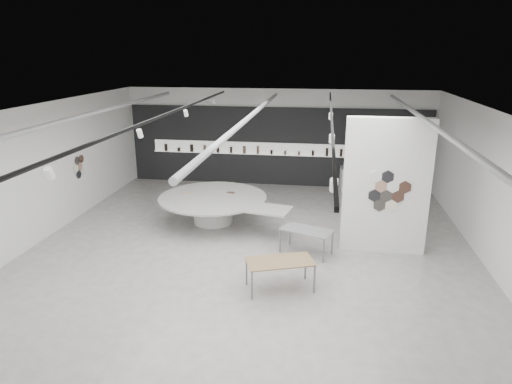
# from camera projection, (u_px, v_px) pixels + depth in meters

# --- Properties ---
(room) EXTENTS (12.02, 14.02, 3.82)m
(room) POSITION_uv_depth(u_px,v_px,m) (243.00, 181.00, 11.36)
(room) COLOR #A6A29C
(room) RESTS_ON ground
(back_wall_display) EXTENTS (11.80, 0.27, 3.10)m
(back_wall_display) POSITION_uv_depth(u_px,v_px,m) (274.00, 147.00, 18.07)
(back_wall_display) COLOR black
(back_wall_display) RESTS_ON ground
(partition_column) EXTENTS (2.20, 0.38, 3.60)m
(partition_column) POSITION_uv_depth(u_px,v_px,m) (386.00, 187.00, 11.88)
(partition_column) COLOR white
(partition_column) RESTS_ON ground
(display_island) EXTENTS (4.56, 3.99, 0.86)m
(display_island) POSITION_uv_depth(u_px,v_px,m) (215.00, 206.00, 14.22)
(display_island) COLOR white
(display_island) RESTS_ON ground
(sample_table_wood) EXTENTS (1.65, 1.20, 0.70)m
(sample_table_wood) POSITION_uv_depth(u_px,v_px,m) (280.00, 263.00, 10.20)
(sample_table_wood) COLOR olive
(sample_table_wood) RESTS_ON ground
(sample_table_stone) EXTENTS (1.47, 1.11, 0.68)m
(sample_table_stone) POSITION_uv_depth(u_px,v_px,m) (306.00, 232.00, 12.02)
(sample_table_stone) COLOR gray
(sample_table_stone) RESTS_ON ground
(kitchen_counter) EXTENTS (1.70, 0.83, 1.29)m
(kitchen_counter) POSITION_uv_depth(u_px,v_px,m) (362.00, 179.00, 17.52)
(kitchen_counter) COLOR white
(kitchen_counter) RESTS_ON ground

